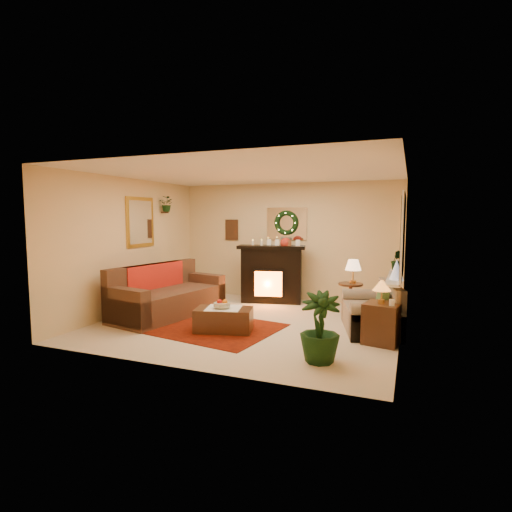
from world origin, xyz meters
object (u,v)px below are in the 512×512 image
(side_table_round, at_px, (350,297))
(loveseat, at_px, (371,305))
(end_table_square, at_px, (382,325))
(coffee_table, at_px, (224,319))
(sofa, at_px, (169,293))
(fireplace, at_px, (272,277))

(side_table_round, bearing_deg, loveseat, -65.18)
(loveseat, relative_size, end_table_square, 2.27)
(coffee_table, bearing_deg, sofa, 143.72)
(side_table_round, xyz_separation_m, coffee_table, (-1.75, -1.92, -0.11))
(loveseat, distance_m, coffee_table, 2.40)
(loveseat, distance_m, side_table_round, 1.11)
(side_table_round, height_order, coffee_table, side_table_round)
(sofa, relative_size, side_table_round, 3.72)
(fireplace, bearing_deg, loveseat, -45.85)
(side_table_round, bearing_deg, coffee_table, -132.32)
(sofa, distance_m, end_table_square, 3.87)
(end_table_square, bearing_deg, side_table_round, 113.24)
(loveseat, relative_size, coffee_table, 1.49)
(sofa, xyz_separation_m, loveseat, (3.63, 0.33, -0.01))
(sofa, bearing_deg, loveseat, 16.34)
(fireplace, bearing_deg, coffee_table, -102.14)
(fireplace, relative_size, end_table_square, 2.13)
(end_table_square, distance_m, coffee_table, 2.46)
(side_table_round, bearing_deg, sofa, -157.06)
(fireplace, bearing_deg, end_table_square, -52.64)
(sofa, distance_m, loveseat, 3.65)
(fireplace, distance_m, coffee_table, 2.41)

